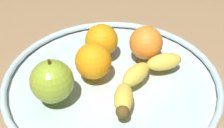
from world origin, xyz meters
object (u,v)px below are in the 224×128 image
Objects in this scene: fruit_bowl at (112,81)px; orange_front_left at (102,40)px; banana at (141,79)px; apple at (52,81)px; orange_back_left at (146,43)px; orange_front_right at (93,61)px.

fruit_bowl is 8.39cm from orange_front_left.
apple reaches higher than banana.
apple reaches higher than orange_back_left.
banana is 8.85cm from orange_front_right.
orange_front_right is 1.02× the size of orange_back_left.
orange_front_right is at bearing -63.86° from fruit_bowl.
orange_front_left is (-3.39, -11.12, 1.58)cm from banana.
banana is 3.15× the size of orange_front_left.
banana is 14.99cm from apple.
orange_back_left is 1.01× the size of orange_front_left.
orange_back_left is at bearing -150.37° from banana.
orange_front_left is (-14.38, -1.12, -0.42)cm from apple.
orange_front_left is at bearing -104.31° from banana.
orange_back_left is (-10.26, 4.40, -0.06)cm from orange_front_right.
apple is (9.82, -4.68, 4.42)cm from fruit_bowl.
apple is at bearing -25.47° from fruit_bowl.
banana is 3.11× the size of orange_back_left.
banana is at bearing 102.42° from fruit_bowl.
banana is 8.71cm from orange_back_left.
banana reaches higher than fruit_bowl.
orange_back_left reaches higher than banana.
orange_front_right is 11.16cm from orange_back_left.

